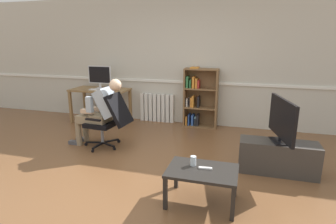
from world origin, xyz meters
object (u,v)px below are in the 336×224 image
(computer_mouse, at_px, (108,90))
(radiator, at_px, (157,108))
(office_chair, at_px, (109,119))
(tv_screen, at_px, (282,120))
(keyboard, at_px, (98,90))
(coffee_table, at_px, (202,174))
(spare_remote, at_px, (205,168))
(bookshelf, at_px, (199,99))
(drinking_glass, at_px, (193,161))
(computer_desk, at_px, (100,94))
(imac_monitor, at_px, (100,75))
(person_seated, at_px, (100,110))
(tv_stand, at_px, (278,157))

(computer_mouse, xyz_separation_m, radiator, (0.93, 0.51, -0.45))
(office_chair, height_order, tv_screen, tv_screen)
(keyboard, height_order, coffee_table, keyboard)
(office_chair, height_order, coffee_table, office_chair)
(tv_screen, bearing_deg, spare_remote, 125.50)
(keyboard, bearing_deg, bookshelf, 11.58)
(keyboard, xyz_separation_m, bookshelf, (2.12, 0.43, -0.17))
(office_chair, xyz_separation_m, drinking_glass, (1.67, -1.15, -0.05))
(computer_desk, height_order, spare_remote, computer_desk)
(bookshelf, distance_m, coffee_table, 2.92)
(imac_monitor, xyz_separation_m, person_seated, (0.77, -1.40, -0.40))
(keyboard, distance_m, bookshelf, 2.17)
(radiator, height_order, tv_screen, tv_screen)
(person_seated, bearing_deg, computer_desk, -146.34)
(tv_screen, distance_m, spare_remote, 1.37)
(office_chair, relative_size, tv_screen, 1.09)
(person_seated, xyz_separation_m, coffee_table, (1.96, -1.24, -0.29))
(bookshelf, relative_size, spare_remote, 8.44)
(computer_desk, height_order, computer_mouse, computer_mouse)
(computer_desk, bearing_deg, computer_mouse, -23.87)
(tv_screen, bearing_deg, bookshelf, 24.76)
(office_chair, height_order, tv_stand, office_chair)
(bookshelf, bearing_deg, keyboard, -168.42)
(office_chair, distance_m, person_seated, 0.22)
(computer_desk, height_order, keyboard, keyboard)
(computer_mouse, distance_m, drinking_glass, 3.33)
(computer_mouse, bearing_deg, tv_screen, -22.96)
(computer_mouse, relative_size, drinking_glass, 0.90)
(radiator, bearing_deg, computer_mouse, -151.14)
(tv_screen, height_order, coffee_table, tv_screen)
(radiator, relative_size, coffee_table, 1.00)
(office_chair, height_order, drinking_glass, office_chair)
(radiator, xyz_separation_m, tv_stand, (2.41, -1.92, -0.09))
(tv_screen, bearing_deg, office_chair, 72.23)
(imac_monitor, bearing_deg, tv_stand, -23.90)
(person_seated, bearing_deg, computer_mouse, -154.23)
(computer_desk, bearing_deg, office_chair, -55.43)
(radiator, relative_size, drinking_glass, 7.02)
(person_seated, bearing_deg, coffee_table, 62.18)
(computer_mouse, bearing_deg, bookshelf, 12.39)
(computer_desk, relative_size, office_chair, 1.32)
(computer_mouse, distance_m, tv_stand, 3.66)
(computer_desk, xyz_separation_m, bookshelf, (2.16, 0.29, -0.05))
(computer_desk, height_order, office_chair, office_chair)
(drinking_glass, bearing_deg, keyboard, 137.41)
(imac_monitor, height_order, office_chair, imac_monitor)
(coffee_table, distance_m, spare_remote, 0.07)
(drinking_glass, height_order, spare_remote, drinking_glass)
(imac_monitor, relative_size, person_seated, 0.46)
(person_seated, bearing_deg, tv_screen, 90.23)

